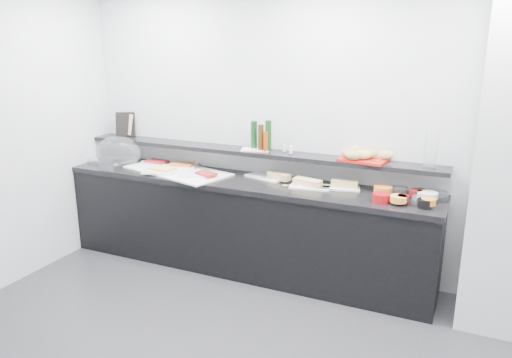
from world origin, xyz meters
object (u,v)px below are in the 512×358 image
at_px(sandwich_plate_mid, 310,187).
at_px(condiment_tray, 256,150).
at_px(carafe, 431,150).
at_px(framed_print, 125,124).
at_px(bread_tray, 363,160).
at_px(cloche_base, 111,160).

relative_size(sandwich_plate_mid, condiment_tray, 1.33).
bearing_deg(carafe, sandwich_plate_mid, -171.49).
relative_size(framed_print, bread_tray, 0.66).
height_order(cloche_base, sandwich_plate_mid, cloche_base).
relative_size(cloche_base, sandwich_plate_mid, 1.35).
distance_m(condiment_tray, bread_tray, 1.03).
distance_m(framed_print, condiment_tray, 1.57).
bearing_deg(condiment_tray, sandwich_plate_mid, -34.14).
distance_m(cloche_base, sandwich_plate_mid, 2.24).
relative_size(bread_tray, carafe, 1.32).
bearing_deg(framed_print, condiment_tray, -26.84).
relative_size(condiment_tray, bread_tray, 0.66).
xyz_separation_m(condiment_tray, bread_tray, (1.03, 0.00, 0.00)).
bearing_deg(cloche_base, condiment_tray, 16.55).
bearing_deg(sandwich_plate_mid, condiment_tray, 154.48).
distance_m(sandwich_plate_mid, condiment_tray, 0.68).
bearing_deg(carafe, condiment_tray, 178.63).
bearing_deg(framed_print, sandwich_plate_mid, -31.09).
xyz_separation_m(sandwich_plate_mid, framed_print, (-2.18, 0.23, 0.37)).
xyz_separation_m(cloche_base, condiment_tray, (1.63, 0.15, 0.24)).
bearing_deg(condiment_tray, cloche_base, 167.85).
relative_size(condiment_tray, carafe, 0.88).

